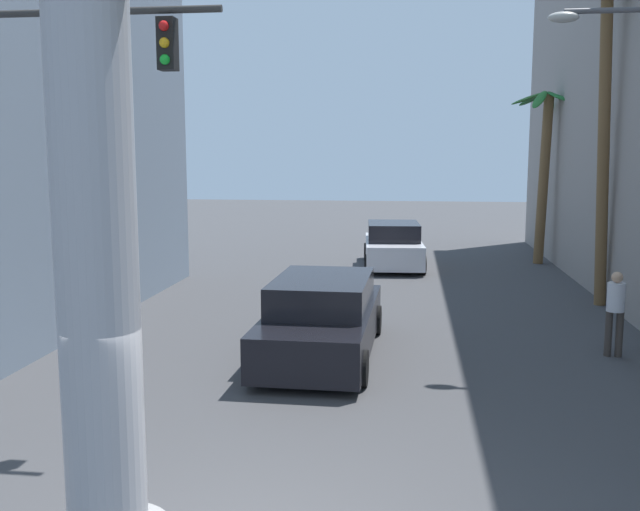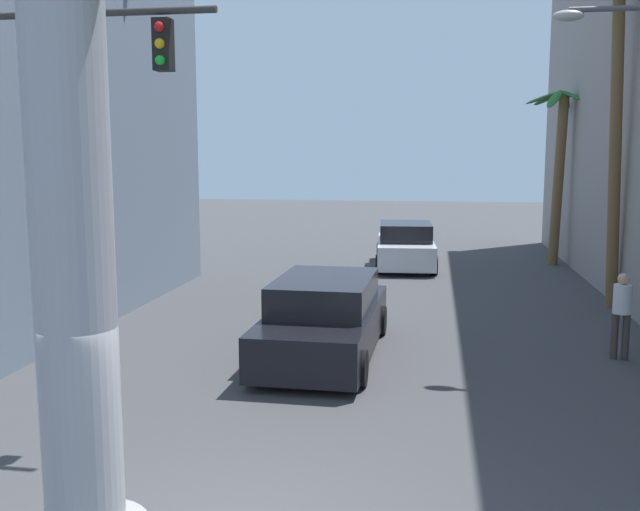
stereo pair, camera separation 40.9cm
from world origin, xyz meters
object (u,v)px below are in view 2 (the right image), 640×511
car_far (405,246)px  palm_tree_mid_left (97,105)px  palm_tree_mid_right (620,91)px  car_lead (325,319)px  palm_tree_far_right (559,156)px  pedestrian_mid_right (622,309)px

car_far → palm_tree_mid_left: (-7.41, -7.88, 4.42)m
palm_tree_mid_left → palm_tree_mid_right: bearing=8.8°
car_lead → car_far: same height
car_far → palm_tree_far_right: 6.32m
palm_tree_far_right → car_lead: bearing=-116.4°
car_far → car_lead: bearing=-95.6°
palm_tree_far_right → palm_tree_mid_left: size_ratio=0.70×
palm_tree_far_right → palm_tree_mid_right: palm_tree_mid_right is taller
car_far → pedestrian_mid_right: bearing=-66.9°
palm_tree_far_right → palm_tree_mid_left: palm_tree_mid_left is taller
car_lead → palm_tree_far_right: size_ratio=0.84×
palm_tree_mid_right → palm_tree_mid_left: size_ratio=0.97×
car_lead → pedestrian_mid_right: 5.72m
car_lead → palm_tree_mid_right: bearing=39.8°
car_lead → pedestrian_mid_right: (5.69, 0.62, 0.25)m
palm_tree_mid_right → pedestrian_mid_right: size_ratio=5.06×
car_far → pedestrian_mid_right: pedestrian_mid_right is taller
palm_tree_mid_right → palm_tree_mid_left: bearing=-171.2°
palm_tree_mid_left → car_lead: bearing=-28.9°
car_far → palm_tree_mid_right: (5.45, -5.89, 4.77)m
car_lead → palm_tree_mid_right: size_ratio=0.61×
pedestrian_mid_right → palm_tree_far_right: bearing=86.7°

